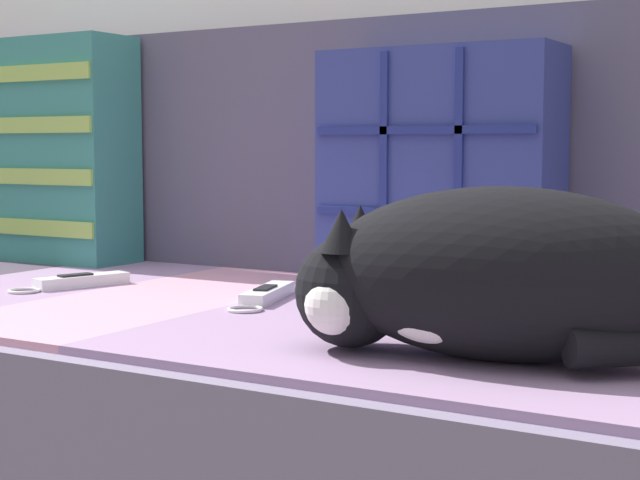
# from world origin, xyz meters

# --- Properties ---
(couch) EXTENTS (1.98, 0.85, 0.42)m
(couch) POSITION_xyz_m (-0.00, 0.13, 0.21)
(couch) COLOR gray
(couch) RESTS_ON ground_plane
(sofa_backrest) EXTENTS (1.94, 0.14, 0.43)m
(sofa_backrest) POSITION_xyz_m (0.00, 0.48, 0.64)
(sofa_backrest) COLOR #514C60
(sofa_backrest) RESTS_ON couch
(throw_pillow_quilted) EXTENTS (0.36, 0.14, 0.37)m
(throw_pillow_quilted) POSITION_xyz_m (0.33, 0.33, 0.61)
(throw_pillow_quilted) COLOR navy
(throw_pillow_quilted) RESTS_ON couch
(throw_pillow_striped) EXTENTS (0.43, 0.14, 0.43)m
(throw_pillow_striped) POSITION_xyz_m (-0.53, 0.33, 0.63)
(throw_pillow_striped) COLOR #337A70
(throw_pillow_striped) RESTS_ON couch
(sleeping_cat) EXTENTS (0.45, 0.25, 0.18)m
(sleeping_cat) POSITION_xyz_m (0.56, -0.09, 0.51)
(sleeping_cat) COLOR black
(sleeping_cat) RESTS_ON couch
(game_remote_near) EXTENTS (0.10, 0.20, 0.02)m
(game_remote_near) POSITION_xyz_m (-0.18, 0.08, 0.43)
(game_remote_near) COLOR white
(game_remote_near) RESTS_ON couch
(game_remote_far) EXTENTS (0.09, 0.20, 0.02)m
(game_remote_far) POSITION_xyz_m (0.16, 0.12, 0.43)
(game_remote_far) COLOR white
(game_remote_far) RESTS_ON couch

